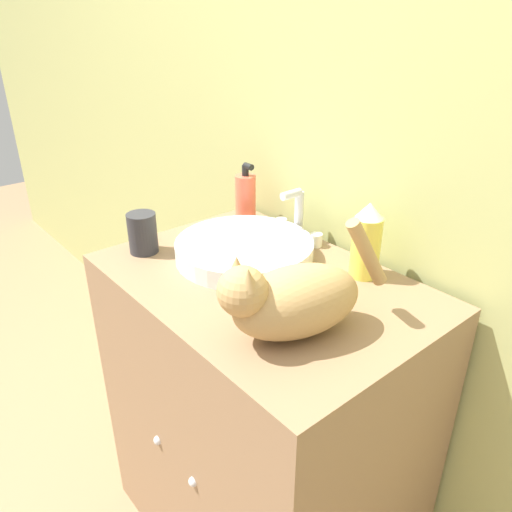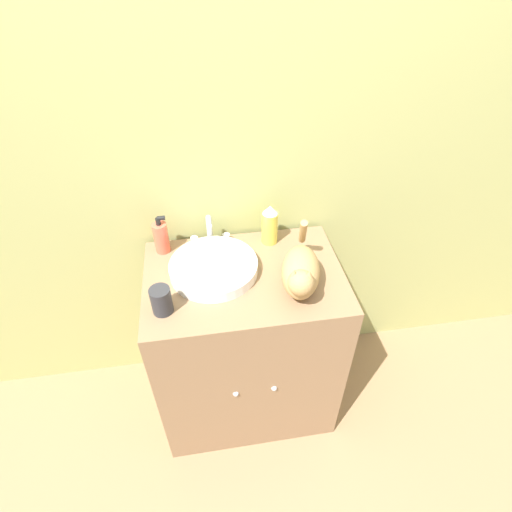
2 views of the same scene
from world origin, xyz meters
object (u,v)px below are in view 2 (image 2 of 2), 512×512
(cup, at_px, (161,300))
(soap_bottle, at_px, (161,237))
(spray_bottle, at_px, (270,225))
(cat, at_px, (301,272))

(cup, bearing_deg, soap_bottle, 90.82)
(soap_bottle, distance_m, spray_bottle, 0.45)
(cat, distance_m, spray_bottle, 0.30)
(cat, height_order, cup, cat)
(cat, relative_size, cup, 3.50)
(cat, bearing_deg, cup, -70.28)
(cat, height_order, soap_bottle, cat)
(soap_bottle, relative_size, cup, 1.66)
(cat, xyz_separation_m, spray_bottle, (-0.06, 0.30, 0.01))
(cat, relative_size, spray_bottle, 2.01)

